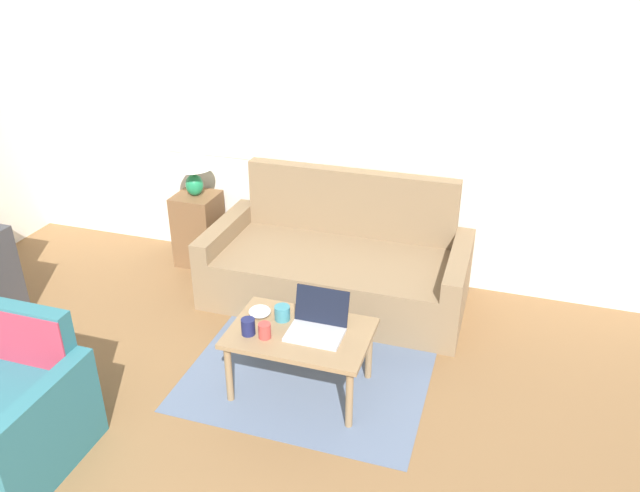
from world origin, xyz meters
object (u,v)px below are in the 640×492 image
Objects in this scene: couch at (339,266)px; cup_navy at (248,327)px; armchair at (4,416)px; cup_yellow at (265,331)px; coffee_table at (300,338)px; cup_white at (282,313)px; table_lamp at (192,161)px; snack_bowl at (260,311)px; laptop at (317,324)px.

cup_navy is (-0.19, -1.29, 0.22)m from couch.
armchair is 8.37× the size of cup_yellow.
coffee_table is at bearing 22.76° from cup_navy.
cup_white reaches higher than coffee_table.
table_lamp is 3.12× the size of snack_bowl.
cup_yellow is (-0.18, -0.12, 0.10)m from coffee_table.
laptop is at bearing 21.44° from cup_navy.
cup_navy is at bearing 178.03° from cup_yellow.
laptop reaches higher than cup_white.
table_lamp is at bearing 138.66° from laptop.
cup_navy is at bearing -52.84° from table_lamp.
table_lamp is (-1.32, 0.19, 0.66)m from couch.
coffee_table is 0.32m from snack_bowl.
cup_yellow reaches higher than coffee_table.
cup_white is at bearing 56.52° from cup_navy.
snack_bowl is at bearing -178.78° from cup_white.
laptop reaches higher than cup_yellow.
cup_white is at bearing 149.01° from coffee_table.
coffee_table is at bearing -30.99° from cup_white.
laptop is at bearing 17.55° from coffee_table.
cup_navy is 0.21m from snack_bowl.
laptop is (0.20, -1.14, 0.23)m from couch.
cup_yellow is at bearing -145.27° from coffee_table.
table_lamp is 2.07m from laptop.
couch is 19.20× the size of cup_navy.
couch is 1.11m from cup_white.
armchair reaches higher than cup_white.
laptop is 3.46× the size of cup_white.
cup_yellow is (1.24, -1.49, -0.44)m from table_lamp.
armchair is 1.41m from cup_navy.
cup_navy reaches higher than coffee_table.
cup_white is 0.15m from snack_bowl.
snack_bowl is at bearing 172.29° from laptop.
laptop is 0.42m from cup_navy.
laptop is (0.10, 0.03, 0.11)m from coffee_table.
cup_white is at bearing 1.22° from snack_bowl.
couch is at bearing 94.65° from coffee_table.
couch is 20.40× the size of cup_white.
armchair is 5.69× the size of snack_bowl.
armchair is at bearing -88.42° from table_lamp.
cup_white is 0.69× the size of snack_bowl.
armchair is at bearing -143.01° from coffee_table.
cup_navy is 0.11m from cup_yellow.
cup_navy is 1.06× the size of cup_white.
snack_bowl is at bearing 46.44° from armchair.
laptop reaches higher than cup_navy.
laptop is (1.52, -1.33, -0.44)m from table_lamp.
laptop is at bearing -80.23° from couch.
cup_yellow is at bearing 37.33° from armchair.
cup_yellow is 0.24m from snack_bowl.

